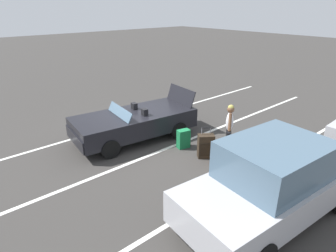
{
  "coord_description": "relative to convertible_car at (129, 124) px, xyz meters",
  "views": [
    {
      "loc": [
        5.1,
        7.7,
        4.34
      ],
      "look_at": [
        -0.43,
        1.26,
        0.75
      ],
      "focal_mm": 30.83,
      "sensor_mm": 36.0,
      "label": 1
    }
  ],
  "objects": [
    {
      "name": "ground_plane",
      "position": [
        -0.2,
        0.02,
        -0.59
      ],
      "size": [
        80.0,
        80.0,
        0.0
      ],
      "primitive_type": "plane",
      "color": "#383533"
    },
    {
      "name": "lot_line_near",
      "position": [
        -0.2,
        -1.35,
        -0.59
      ],
      "size": [
        18.0,
        0.12,
        0.01
      ],
      "primitive_type": "cube",
      "color": "silver",
      "rests_on": "ground_plane"
    },
    {
      "name": "lot_line_mid",
      "position": [
        -0.2,
        1.35,
        -0.59
      ],
      "size": [
        18.0,
        0.12,
        0.01
      ],
      "primitive_type": "cube",
      "color": "silver",
      "rests_on": "ground_plane"
    },
    {
      "name": "lot_line_far",
      "position": [
        -0.2,
        4.05,
        -0.59
      ],
      "size": [
        18.0,
        0.12,
        0.01
      ],
      "primitive_type": "cube",
      "color": "silver",
      "rests_on": "ground_plane"
    },
    {
      "name": "convertible_car",
      "position": [
        0.0,
        0.0,
        0.0
      ],
      "size": [
        4.32,
        2.25,
        1.53
      ],
      "rotation": [
        0.0,
        0.0,
        -0.12
      ],
      "color": "black",
      "rests_on": "ground_plane"
    },
    {
      "name": "suitcase_large_black",
      "position": [
        -1.06,
        2.55,
        -0.22
      ],
      "size": [
        0.55,
        0.51,
        0.95
      ],
      "rotation": [
        0.0,
        0.0,
        0.96
      ],
      "color": "#2D2319",
      "rests_on": "ground_plane"
    },
    {
      "name": "suitcase_medium_bright",
      "position": [
        -1.0,
        1.63,
        -0.28
      ],
      "size": [
        0.44,
        0.34,
        0.62
      ],
      "rotation": [
        0.0,
        0.0,
        4.48
      ],
      "color": "#19723F",
      "rests_on": "ground_plane"
    },
    {
      "name": "suitcase_small_carryon",
      "position": [
        -1.1,
        3.16,
        -0.34
      ],
      "size": [
        0.35,
        0.23,
        0.85
      ],
      "rotation": [
        0.0,
        0.0,
        4.68
      ],
      "color": "orange",
      "rests_on": "ground_plane"
    },
    {
      "name": "traveler_person",
      "position": [
        -1.67,
        2.9,
        0.34
      ],
      "size": [
        0.53,
        0.45,
        1.65
      ],
      "rotation": [
        0.0,
        0.0,
        -0.89
      ],
      "color": "black",
      "rests_on": "ground_plane"
    },
    {
      "name": "parked_sedan_near",
      "position": [
        -0.16,
        5.27,
        0.3
      ],
      "size": [
        4.65,
        2.22,
        1.82
      ],
      "rotation": [
        0.0,
        0.0,
        3.05
      ],
      "color": "#B2B2B7",
      "rests_on": "ground_plane"
    }
  ]
}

